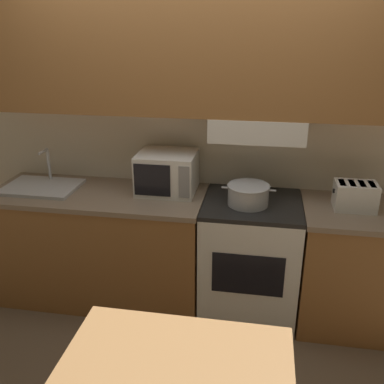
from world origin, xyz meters
name	(u,v)px	position (x,y,z in m)	size (l,w,h in m)	color
ground_plane	(197,279)	(0.00, 0.00, 0.00)	(16.00, 16.00, 0.00)	brown
wall_back	(198,98)	(0.01, -0.07, 1.55)	(5.37, 0.38, 2.55)	silver
lower_counter_main	(102,245)	(-0.70, -0.32, 0.44)	(1.58, 0.66, 0.88)	#936033
lower_counter_right_stub	(349,266)	(1.14, -0.32, 0.44)	(0.71, 0.66, 0.88)	#936033
stove_range	(249,257)	(0.43, -0.31, 0.44)	(0.68, 0.63, 0.88)	white
cooking_pot	(248,194)	(0.40, -0.36, 0.96)	(0.37, 0.29, 0.14)	#B7BABF
microwave	(167,172)	(-0.19, -0.21, 1.03)	(0.42, 0.37, 0.29)	white
toaster	(355,196)	(1.10, -0.31, 0.97)	(0.28, 0.19, 0.18)	white
sink_basin	(42,186)	(-1.14, -0.32, 0.90)	(0.54, 0.39, 0.27)	#B7BABF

